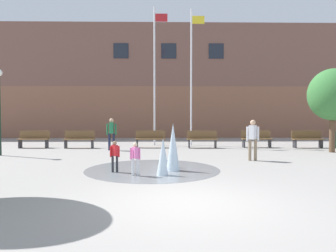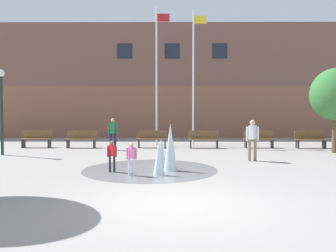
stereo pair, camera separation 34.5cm
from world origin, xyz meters
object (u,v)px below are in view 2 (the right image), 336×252
Objects in this scene: park_bench_under_left_flagpole at (152,139)px; adult_watching at (252,137)px; lamp_post_left_lane at (1,99)px; park_bench_center at (204,139)px; child_in_fountain at (132,156)px; adult_in_red at (113,131)px; park_bench_near_trashcan at (310,139)px; park_bench_far_left at (37,139)px; park_bench_under_right_flagpole at (259,139)px; child_with_pink_shirt at (112,154)px; park_bench_left_of_flagpoles at (81,139)px; street_tree_near_building at (336,95)px; flagpole_right at (194,73)px; flagpole_left at (157,72)px.

park_bench_under_left_flagpole is 1.01× the size of adult_watching.
park_bench_under_left_flagpole is 7.44m from lamp_post_left_lane.
child_in_fountain reaches higher than park_bench_center.
park_bench_near_trashcan is at bearing 94.74° from adult_in_red.
child_in_fountain reaches higher than park_bench_far_left.
child_with_pink_shirt reaches higher than park_bench_under_right_flagpole.
park_bench_far_left and park_bench_under_right_flagpole have the same top height.
park_bench_center is 4.77m from adult_in_red.
child_in_fountain reaches higher than park_bench_left_of_flagpoles.
adult_in_red is at bearing 22.41° from lamp_post_left_lane.
park_bench_under_left_flagpole is at bearing -34.15° from child_in_fountain.
park_bench_center is at bearing 161.24° from street_tree_near_building.
park_bench_under_right_flagpole is 0.42× the size of lamp_post_left_lane.
flagpole_right is at bearing 150.51° from street_tree_near_building.
lamp_post_left_lane is (-6.29, 4.74, 1.89)m from child_in_fountain.
park_bench_center is at bearing -1.26° from park_bench_far_left.
adult_in_red is at bearing -29.84° from park_bench_left_of_flagpoles.
adult_watching is at bearing -107.79° from park_bench_under_right_flagpole.
street_tree_near_building is (9.53, 5.05, 2.13)m from child_with_pink_shirt.
lamp_post_left_lane is 15.16m from street_tree_near_building.
child_with_pink_shirt is 0.12× the size of flagpole_left.
flagpole_right reaches higher than park_bench_under_left_flagpole.
flagpole_left reaches higher than park_bench_under_right_flagpole.
park_bench_far_left is 9.38m from flagpole_right.
adult_watching is 0.20× the size of flagpole_right.
park_bench_left_of_flagpoles is at bearing 179.46° from park_bench_near_trashcan.
lamp_post_left_lane is (-10.63, 1.74, 1.54)m from adult_watching.
lamp_post_left_lane is at bearing -153.10° from flagpole_right.
adult_in_red reaches higher than child_with_pink_shirt.
adult_watching is 1.61× the size of child_with_pink_shirt.
lamp_post_left_lane reaches higher than park_bench_far_left.
park_bench_under_left_flagpole is at bearing -149.31° from flagpole_right.
park_bench_left_of_flagpoles is 0.41× the size of street_tree_near_building.
flagpole_left is at bearing 140.11° from adult_in_red.
child_in_fountain is at bearing -37.00° from lamp_post_left_lane.
flagpole_left reaches higher than park_bench_far_left.
lamp_post_left_lane reaches higher than park_bench_under_right_flagpole.
park_bench_near_trashcan is 1.62× the size of child_with_pink_shirt.
lamp_post_left_lane is (-5.61, 4.17, 1.89)m from child_with_pink_shirt.
flagpole_right is (8.52, 1.38, 3.66)m from park_bench_far_left.
street_tree_near_building is (8.45, -3.58, -1.49)m from flagpole_left.
park_bench_far_left is at bearing -106.18° from adult_in_red.
park_bench_under_left_flagpole is 1.00× the size of park_bench_near_trashcan.
park_bench_center is (8.95, -0.20, 0.00)m from park_bench_far_left.
park_bench_center and park_bench_under_right_flagpole have the same top height.
park_bench_near_trashcan is 0.41× the size of street_tree_near_building.
flagpole_right reaches higher than park_bench_center.
park_bench_center is at bearing 101.60° from adult_in_red.
park_bench_far_left is 1.00× the size of park_bench_center.
adult_watching is 7.22m from flagpole_right.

